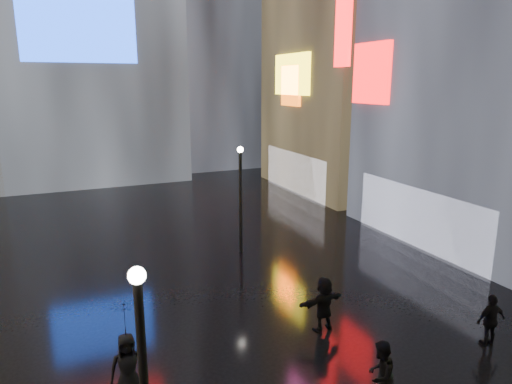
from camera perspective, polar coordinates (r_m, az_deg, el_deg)
ground at (r=22.01m, az=-8.46°, el=-8.20°), size 140.00×140.00×0.00m
building_right_far at (r=37.01m, az=12.53°, el=22.39°), size 10.28×12.00×28.00m
lamp_far at (r=21.74m, az=-1.94°, el=-0.18°), size 0.30×0.30×5.20m
pedestrian_1 at (r=12.80m, az=15.26°, el=-21.18°), size 1.11×1.05×1.82m
pedestrian_3 at (r=16.56m, az=27.29°, el=-14.05°), size 1.04×0.54×1.70m
pedestrian_4 at (r=13.06m, az=-15.74°, el=-20.34°), size 0.95×0.66×1.86m
pedestrian_5 at (r=15.76m, az=8.46°, el=-13.67°), size 1.78×0.76×1.87m
umbrella_2 at (r=12.36m, az=-16.16°, el=-15.00°), size 1.40×1.40×0.90m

